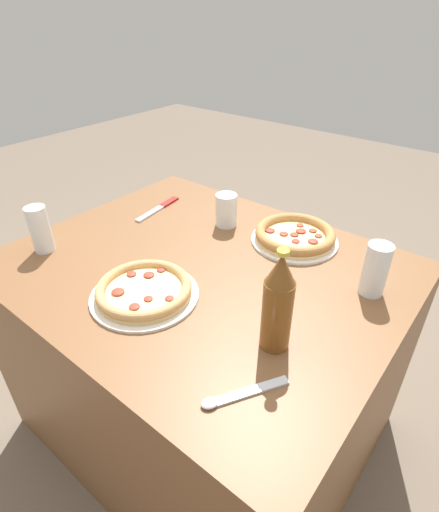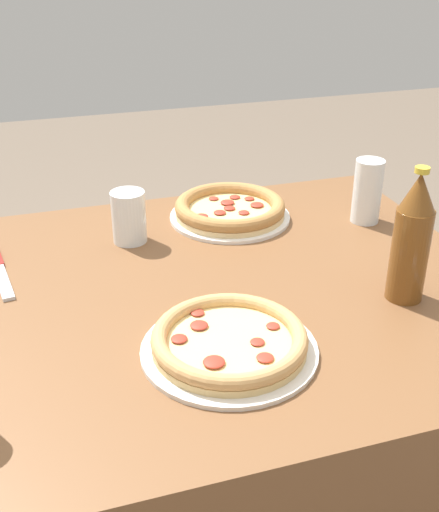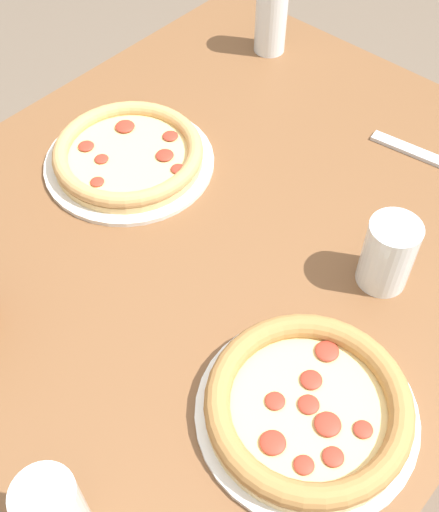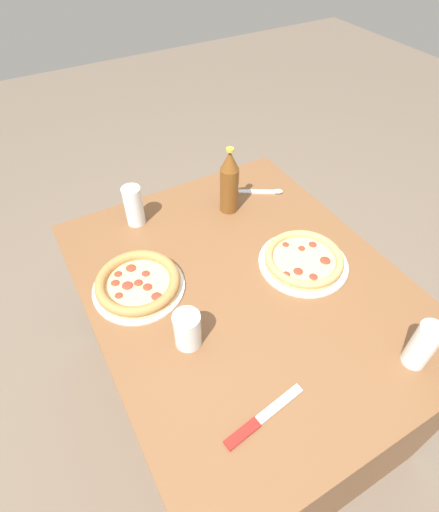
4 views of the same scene
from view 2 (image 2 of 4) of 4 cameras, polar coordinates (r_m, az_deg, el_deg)
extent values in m
cube|color=brown|center=(1.42, -1.15, -15.72)|extent=(1.11, 0.91, 0.73)
cylinder|color=white|center=(1.47, 0.93, 3.51)|extent=(0.28, 0.28, 0.01)
cylinder|color=#E5C689|center=(1.47, 0.93, 3.87)|extent=(0.25, 0.25, 0.01)
cylinder|color=#EACC7F|center=(1.47, 0.93, 4.14)|extent=(0.22, 0.22, 0.00)
torus|color=#AD7A42|center=(1.46, 0.93, 4.43)|extent=(0.25, 0.25, 0.03)
ellipsoid|color=#A83323|center=(1.44, 2.18, 3.89)|extent=(0.02, 0.02, 0.01)
ellipsoid|color=#A83323|center=(1.52, 2.67, 5.13)|extent=(0.02, 0.02, 0.01)
ellipsoid|color=#A83323|center=(1.49, 0.71, 4.80)|extent=(0.03, 0.03, 0.01)
ellipsoid|color=#A83323|center=(1.47, 0.89, 4.28)|extent=(0.03, 0.03, 0.01)
ellipsoid|color=#A83323|center=(1.48, 3.35, 4.57)|extent=(0.03, 0.03, 0.01)
ellipsoid|color=#A83323|center=(1.53, 1.37, 5.27)|extent=(0.03, 0.03, 0.01)
ellipsoid|color=#A83323|center=(1.52, -0.52, 5.14)|extent=(0.02, 0.02, 0.01)
ellipsoid|color=#A83323|center=(1.42, -1.63, 3.54)|extent=(0.03, 0.03, 0.01)
ellipsoid|color=#A83323|center=(1.44, 0.03, 3.89)|extent=(0.03, 0.03, 0.01)
cylinder|color=silver|center=(1.03, 0.87, -8.35)|extent=(0.28, 0.28, 0.01)
cylinder|color=#DBB775|center=(1.02, 0.88, -7.89)|extent=(0.24, 0.24, 0.01)
cylinder|color=#EACC7F|center=(1.02, 0.88, -7.55)|extent=(0.22, 0.22, 0.00)
torus|color=tan|center=(1.01, 0.88, -7.26)|extent=(0.25, 0.25, 0.03)
ellipsoid|color=#A83323|center=(1.04, -1.83, -6.16)|extent=(0.03, 0.03, 0.01)
ellipsoid|color=#A83323|center=(1.01, 3.39, -7.63)|extent=(0.02, 0.02, 0.01)
ellipsoid|color=#A83323|center=(0.97, 4.08, -9.00)|extent=(0.03, 0.03, 0.01)
ellipsoid|color=#A83323|center=(1.05, 4.78, -6.21)|extent=(0.02, 0.02, 0.00)
ellipsoid|color=#A83323|center=(1.01, -3.61, -7.35)|extent=(0.03, 0.03, 0.01)
ellipsoid|color=#A83323|center=(0.96, -0.49, -9.39)|extent=(0.03, 0.03, 0.01)
ellipsoid|color=#A83323|center=(1.08, -1.96, -5.06)|extent=(0.02, 0.02, 0.01)
cylinder|color=white|center=(1.36, -8.06, 3.47)|extent=(0.07, 0.07, 0.11)
cylinder|color=#F4A323|center=(1.37, -8.01, 2.72)|extent=(0.06, 0.06, 0.07)
cylinder|color=white|center=(1.47, 13.01, 5.63)|extent=(0.06, 0.06, 0.14)
cylinder|color=beige|center=(1.48, 12.88, 4.46)|extent=(0.05, 0.05, 0.07)
cylinder|color=brown|center=(1.17, 16.51, 0.07)|extent=(0.07, 0.07, 0.17)
cone|color=brown|center=(1.13, 17.31, 5.47)|extent=(0.06, 0.06, 0.07)
cylinder|color=gold|center=(1.11, 17.59, 7.31)|extent=(0.03, 0.03, 0.01)
cube|color=silver|center=(1.27, -18.66, -2.23)|extent=(0.04, 0.14, 0.01)
camera|label=1|loc=(0.97, 60.49, 17.40)|focal=28.00mm
camera|label=3|loc=(1.62, 12.19, 31.82)|focal=45.00mm
camera|label=4|loc=(1.52, -38.47, 35.00)|focal=28.00mm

